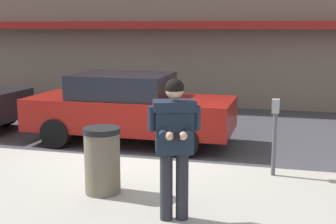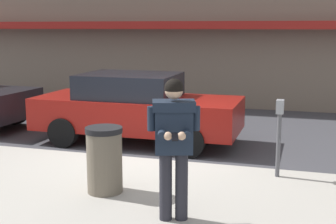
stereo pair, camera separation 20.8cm
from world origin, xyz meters
name	(u,v)px [view 1 (the left image)]	position (x,y,z in m)	size (l,w,h in m)	color
ground_plane	(138,162)	(0.00, 0.00, 0.00)	(80.00, 80.00, 0.00)	#3D3D42
sidewalk	(142,224)	(1.00, -2.85, 0.07)	(32.00, 5.30, 0.14)	#A8A399
curb_paint_line	(189,165)	(1.00, 0.05, 0.00)	(28.00, 0.12, 0.01)	silver
parked_sedan_mid	(129,108)	(-0.67, 1.42, 0.79)	(4.50, 1.93, 1.54)	maroon
man_texting_on_phone	(174,134)	(1.40, -2.76, 1.25)	(0.62, 0.65, 1.81)	#23232B
parking_meter	(275,126)	(2.55, -0.60, 0.97)	(0.12, 0.18, 1.27)	#4C4C51
trash_bin	(102,160)	(0.15, -2.07, 0.63)	(0.55, 0.55, 0.98)	#665B4C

